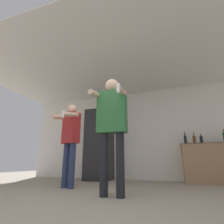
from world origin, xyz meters
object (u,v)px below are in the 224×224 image
Objects in this scene: bottle_short_whiskey at (201,140)px; person_woman_foreground at (112,121)px; person_man_side at (70,136)px; bottle_tall_gin at (194,140)px; bottle_clear_vodka at (185,139)px; refrigerator at (99,144)px.

person_woman_foreground is at bearing -123.92° from bottle_short_whiskey.
bottle_tall_gin is at bearing 34.83° from person_man_side.
person_woman_foreground is at bearing -27.35° from person_man_side.
bottle_clear_vodka is 0.19× the size of person_man_side.
person_man_side is at bearing -145.17° from bottle_tall_gin.
bottle_short_whiskey is (2.66, 0.06, 0.02)m from refrigerator.
bottle_tall_gin is at bearing -0.00° from bottle_clear_vodka.
bottle_clear_vodka is 0.20m from bottle_tall_gin.
bottle_tall_gin is at bearing 1.42° from refrigerator.
person_man_side is at bearing -87.82° from refrigerator.
bottle_clear_vodka is 0.17× the size of person_woman_foreground.
bottle_clear_vodka reaches higher than bottle_tall_gin.
person_woman_foreground is 1.09× the size of person_man_side.
refrigerator is 6.33× the size of bottle_clear_vodka.
bottle_tall_gin is at bearing 58.93° from person_woman_foreground.
bottle_tall_gin is 0.17× the size of person_woman_foreground.
refrigerator is 2.30m from bottle_clear_vodka.
person_man_side is at bearing -146.84° from bottle_short_whiskey.
person_woman_foreground is (1.14, -2.19, 0.11)m from refrigerator.
refrigerator is 6.56× the size of bottle_tall_gin.
bottle_short_whiskey is 0.36m from bottle_clear_vodka.
person_woman_foreground reaches higher than bottle_short_whiskey.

